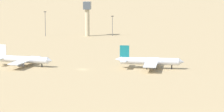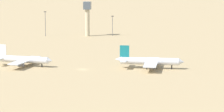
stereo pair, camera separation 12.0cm
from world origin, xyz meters
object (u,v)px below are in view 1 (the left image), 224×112
at_px(parked_jet_white_3, 23,59).
at_px(light_pole_west, 45,22).
at_px(control_tower, 87,15).
at_px(parked_jet_teal_4, 149,61).
at_px(light_pole_mid, 112,24).

distance_m(parked_jet_white_3, light_pole_west, 122.04).
bearing_deg(light_pole_west, control_tower, 6.90).
xyz_separation_m(parked_jet_teal_4, control_tower, (-46.57, 125.50, 11.13)).
relative_size(parked_jet_white_3, light_pole_west, 1.74).
bearing_deg(parked_jet_teal_4, control_tower, 113.30).
relative_size(parked_jet_white_3, light_pole_mid, 2.15).
height_order(parked_jet_teal_4, control_tower, control_tower).
xyz_separation_m(parked_jet_white_3, control_tower, (14.24, 124.46, 11.35)).
height_order(light_pole_west, light_pole_mid, light_pole_west).
bearing_deg(light_pole_mid, control_tower, -168.60).
distance_m(parked_jet_white_3, light_pole_mid, 131.98).
bearing_deg(parked_jet_white_3, parked_jet_teal_4, 10.48).
relative_size(light_pole_west, light_pole_mid, 1.23).
relative_size(parked_jet_white_3, parked_jet_teal_4, 0.93).
relative_size(control_tower, light_pole_mid, 1.71).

